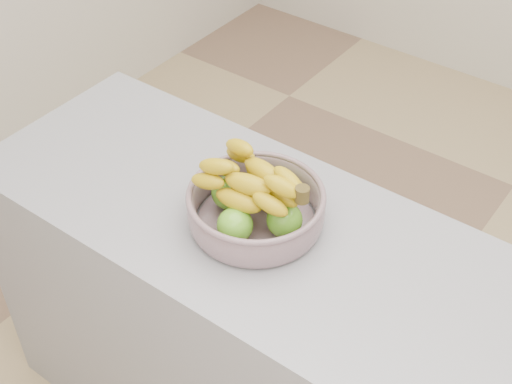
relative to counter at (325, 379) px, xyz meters
The scene contains 3 objects.
ground 0.61m from the counter, 90.00° to the left, with size 4.00×4.00×0.00m, color tan.
counter is the anchor object (origin of this frame).
fruit_bowl 0.56m from the counter, behind, with size 0.33×0.33×0.18m.
Camera 1 is at (0.52, -1.43, 2.10)m, focal length 50.00 mm.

